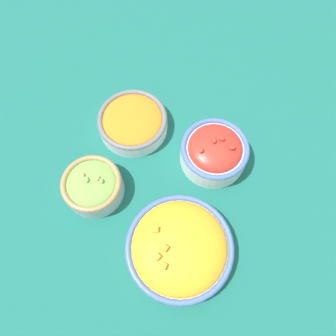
% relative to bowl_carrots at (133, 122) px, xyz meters
% --- Properties ---
extents(ground_plane, '(3.00, 3.00, 0.00)m').
position_rel_bowl_carrots_xyz_m(ground_plane, '(0.14, -0.03, -0.03)').
color(ground_plane, '#196056').
extents(bowl_carrots, '(0.16, 0.16, 0.05)m').
position_rel_bowl_carrots_xyz_m(bowl_carrots, '(0.00, 0.00, 0.00)').
color(bowl_carrots, white).
rests_on(bowl_carrots, ground_plane).
extents(bowl_squash, '(0.21, 0.21, 0.07)m').
position_rel_bowl_carrots_xyz_m(bowl_squash, '(0.28, -0.13, 0.00)').
color(bowl_squash, beige).
rests_on(bowl_squash, ground_plane).
extents(bowl_cherry_tomatoes, '(0.15, 0.15, 0.08)m').
position_rel_bowl_carrots_xyz_m(bowl_cherry_tomatoes, '(0.19, 0.07, 0.01)').
color(bowl_cherry_tomatoes, white).
rests_on(bowl_cherry_tomatoes, ground_plane).
extents(bowl_lettuce, '(0.13, 0.13, 0.07)m').
position_rel_bowl_carrots_xyz_m(bowl_lettuce, '(0.06, -0.17, 0.01)').
color(bowl_lettuce, '#B2C1CC').
rests_on(bowl_lettuce, ground_plane).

